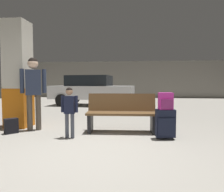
{
  "coord_description": "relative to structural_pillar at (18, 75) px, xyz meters",
  "views": [
    {
      "loc": [
        0.72,
        -3.26,
        1.14
      ],
      "look_at": [
        0.23,
        1.3,
        0.85
      ],
      "focal_mm": 33.31,
      "sensor_mm": 36.0,
      "label": 1
    }
  ],
  "objects": [
    {
      "name": "adult",
      "position": [
        0.58,
        -0.35,
        -0.27
      ],
      "size": [
        0.55,
        0.33,
        1.74
      ],
      "color": "brown",
      "rests_on": "ground_plane"
    },
    {
      "name": "backpack_bright",
      "position": [
        3.61,
        -0.82,
        -0.57
      ],
      "size": [
        0.3,
        0.22,
        0.34
      ],
      "color": "#D833A5",
      "rests_on": "suitcase"
    },
    {
      "name": "backpack_dark_floor",
      "position": [
        0.21,
        -0.71,
        -1.18
      ],
      "size": [
        0.31,
        0.32,
        0.34
      ],
      "color": "black",
      "rests_on": "ground_plane"
    },
    {
      "name": "bench",
      "position": [
        2.69,
        -0.29,
        -0.9
      ],
      "size": [
        1.62,
        0.61,
        0.89
      ],
      "color": "brown",
      "rests_on": "ground_plane"
    },
    {
      "name": "garage_back_wall",
      "position": [
        2.26,
        11.04,
        0.06
      ],
      "size": [
        18.0,
        0.12,
        2.8
      ],
      "primitive_type": "cube",
      "color": "gray",
      "rests_on": "ground_plane"
    },
    {
      "name": "suitcase",
      "position": [
        3.61,
        -0.82,
        -1.02
      ],
      "size": [
        0.4,
        0.26,
        0.6
      ],
      "color": "#191E33",
      "rests_on": "ground_plane"
    },
    {
      "name": "parked_car_far",
      "position": [
        0.84,
        5.24,
        -0.54
      ],
      "size": [
        4.24,
        2.1,
        1.51
      ],
      "color": "silver",
      "rests_on": "ground_plane"
    },
    {
      "name": "structural_pillar",
      "position": [
        0.0,
        0.0,
        0.0
      ],
      "size": [
        0.57,
        0.57,
        2.71
      ],
      "color": "orange",
      "rests_on": "ground_plane"
    },
    {
      "name": "ground_plane",
      "position": [
        2.26,
        2.18,
        -1.39
      ],
      "size": [
        18.0,
        18.0,
        0.1
      ],
      "primitive_type": "cube",
      "color": "gray"
    },
    {
      "name": "child",
      "position": [
        1.65,
        -0.95,
        -0.7
      ],
      "size": [
        0.36,
        0.21,
        1.05
      ],
      "color": "#4C5160",
      "rests_on": "ground_plane"
    }
  ]
}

